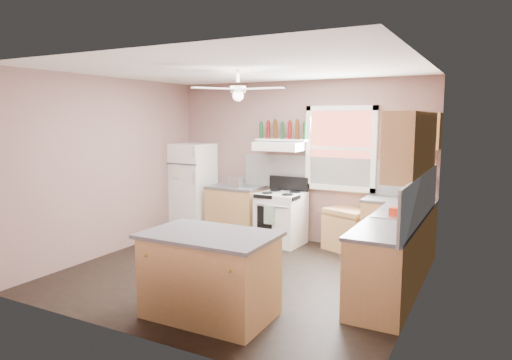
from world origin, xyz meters
The scene contains 32 objects.
floor centered at (0.00, 0.00, 0.00)m, with size 4.50×4.50×0.00m, color black.
ceiling centered at (0.00, 0.00, 2.70)m, with size 4.50×4.50×0.00m, color white.
wall_back centered at (0.00, 2.02, 1.35)m, with size 4.50×0.05×2.70m, color #7A5A54.
wall_right centered at (2.27, 0.00, 1.35)m, with size 0.05×4.00×2.70m, color #7A5A54.
wall_left centered at (-2.27, 0.00, 1.35)m, with size 0.05×4.00×2.70m, color #7A5A54.
backsplash_back centered at (0.45, 1.99, 1.18)m, with size 2.90×0.03×0.55m, color white.
backsplash_right centered at (2.23, 0.30, 1.18)m, with size 0.03×2.60×0.55m, color white.
window_view centered at (0.75, 1.98, 1.60)m, with size 1.00×0.02×1.20m, color brown.
window_frame centered at (0.75, 1.96, 1.60)m, with size 1.16×0.07×1.36m, color white.
refrigerator centered at (-1.95, 1.66, 0.81)m, with size 0.69×0.67×1.62m, color white.
base_cabinet_left centered at (-1.06, 1.70, 0.43)m, with size 0.90×0.60×0.86m, color #A67B45.
counter_left centered at (-1.06, 1.70, 0.88)m, with size 0.92×0.62×0.04m, color #48484A.
toaster centered at (-0.97, 1.60, 0.99)m, with size 0.28×0.16×0.18m, color silver.
stove centered at (-0.13, 1.62, 0.43)m, with size 0.70×0.64×0.86m, color white.
range_hood centered at (-0.23, 1.75, 1.62)m, with size 0.78×0.50×0.14m, color white.
bottle_shelf centered at (-0.23, 1.87, 1.72)m, with size 0.90×0.26×0.03m, color white.
cart centered at (0.95, 1.75, 0.33)m, with size 0.67×0.44×0.67m, color #A67B45.
base_cabinet_corner centered at (1.75, 1.70, 0.43)m, with size 1.00×0.60×0.86m, color #A67B45.
base_cabinet_right centered at (1.95, 0.30, 0.43)m, with size 0.60×2.20×0.86m, color #A67B45.
counter_corner centered at (1.75, 1.70, 0.88)m, with size 1.02×0.62×0.04m, color #48484A.
counter_right centered at (1.94, 0.30, 0.88)m, with size 0.62×2.22×0.04m, color #48484A.
sink centered at (1.94, 0.50, 0.90)m, with size 0.55×0.45×0.03m, color silver.
faucet centered at (2.10, 0.50, 0.97)m, with size 0.03×0.03×0.14m, color silver.
upper_cabinet_right centered at (2.08, 0.50, 1.78)m, with size 0.33×1.80×0.76m, color #A67B45.
upper_cabinet_corner centered at (1.95, 1.83, 1.90)m, with size 0.60×0.33×0.52m, color #A67B45.
paper_towel centered at (2.07, 1.86, 1.25)m, with size 0.12×0.12×0.26m, color white.
island centered at (0.38, -1.27, 0.43)m, with size 1.30×0.82×0.86m, color #A67B45.
island_top centered at (0.38, -1.27, 0.88)m, with size 1.37×0.90×0.04m, color #48484A.
ceiling_fan_hub centered at (0.00, 0.00, 2.45)m, with size 0.20×0.20×0.08m, color white.
soap_bottle centered at (2.12, 0.12, 1.01)m, with size 0.09×0.09×0.23m, color silver.
red_caddy centered at (1.94, 0.52, 0.95)m, with size 0.18×0.12×0.10m, color #B5250F.
wine_bottles centered at (-0.23, 1.87, 1.88)m, with size 0.86×0.06×0.31m.
Camera 1 is at (2.98, -5.12, 2.09)m, focal length 32.00 mm.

